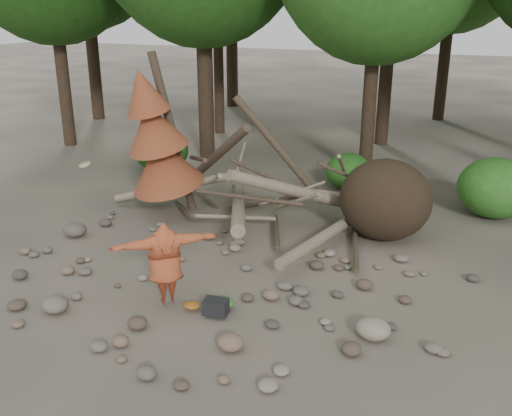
% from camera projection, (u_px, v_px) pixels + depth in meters
% --- Properties ---
extents(ground, '(120.00, 120.00, 0.00)m').
position_uv_depth(ground, '(205.00, 296.00, 11.20)').
color(ground, '#514C44').
rests_on(ground, ground).
extents(deadfall_pile, '(8.55, 5.24, 3.30)m').
position_uv_depth(deadfall_pile, '(361.00, 199.00, 13.78)').
color(deadfall_pile, '#332619').
rests_on(deadfall_pile, ground).
extents(dead_conifer, '(2.06, 2.16, 4.35)m').
position_uv_depth(dead_conifer, '(157.00, 140.00, 14.56)').
color(dead_conifer, '#4C3F30').
rests_on(dead_conifer, ground).
extents(bush_left, '(1.80, 1.80, 1.44)m').
position_uv_depth(bush_left, '(162.00, 151.00, 19.23)').
color(bush_left, '#1F5015').
rests_on(bush_left, ground).
extents(bush_mid, '(1.40, 1.40, 1.12)m').
position_uv_depth(bush_mid, '(348.00, 171.00, 17.44)').
color(bush_mid, '#2A661D').
rests_on(bush_mid, ground).
extents(bush_right, '(2.00, 2.00, 1.60)m').
position_uv_depth(bush_right, '(496.00, 188.00, 15.10)').
color(bush_right, '#347925').
rests_on(bush_right, ground).
extents(frisbee_thrower, '(3.05, 1.73, 2.44)m').
position_uv_depth(frisbee_thrower, '(165.00, 263.00, 10.53)').
color(frisbee_thrower, '#AE4927').
rests_on(frisbee_thrower, ground).
extents(backpack, '(0.47, 0.34, 0.29)m').
position_uv_depth(backpack, '(216.00, 310.00, 10.40)').
color(backpack, black).
rests_on(backpack, ground).
extents(cloth_green, '(0.48, 0.40, 0.18)m').
position_uv_depth(cloth_green, '(223.00, 305.00, 10.69)').
color(cloth_green, '#3A6D2B').
rests_on(cloth_green, ground).
extents(cloth_orange, '(0.32, 0.26, 0.12)m').
position_uv_depth(cloth_orange, '(192.00, 308.00, 10.64)').
color(cloth_orange, '#A55C1C').
rests_on(cloth_orange, ground).
extents(boulder_front_left, '(0.51, 0.46, 0.31)m').
position_uv_depth(boulder_front_left, '(55.00, 305.00, 10.56)').
color(boulder_front_left, '#6F665C').
rests_on(boulder_front_left, ground).
extents(boulder_front_right, '(0.46, 0.41, 0.27)m').
position_uv_depth(boulder_front_right, '(230.00, 342.00, 9.41)').
color(boulder_front_right, '#7E614F').
rests_on(boulder_front_right, ground).
extents(boulder_mid_right, '(0.60, 0.54, 0.36)m').
position_uv_depth(boulder_mid_right, '(373.00, 329.00, 9.72)').
color(boulder_mid_right, gray).
rests_on(boulder_mid_right, ground).
extents(boulder_mid_left, '(0.59, 0.53, 0.35)m').
position_uv_depth(boulder_mid_left, '(75.00, 230.00, 13.98)').
color(boulder_mid_left, '#5A514C').
rests_on(boulder_mid_left, ground).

